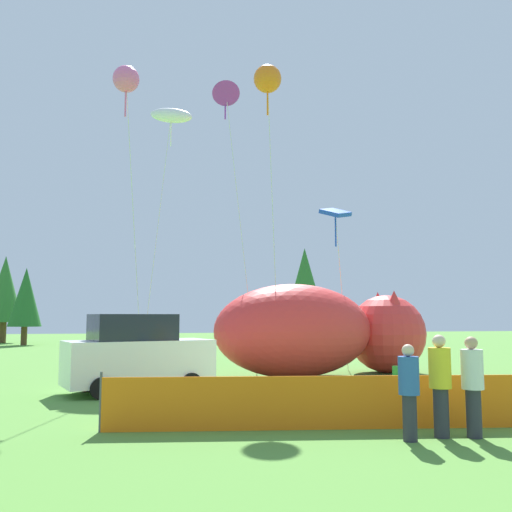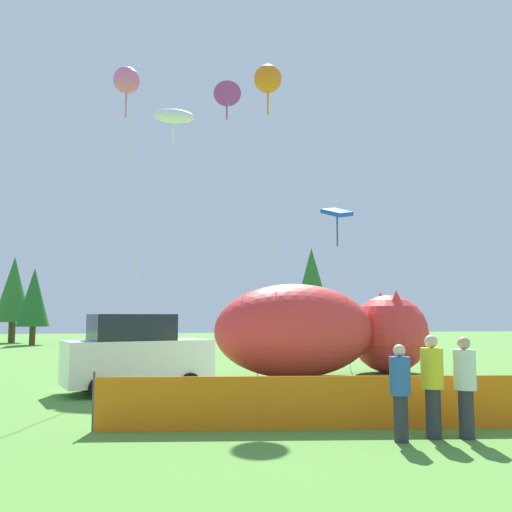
# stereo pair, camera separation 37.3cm
# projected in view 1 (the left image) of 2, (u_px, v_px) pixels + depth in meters

# --- Properties ---
(ground_plane) EXTENTS (120.00, 120.00, 0.00)m
(ground_plane) POSITION_uv_depth(u_px,v_px,m) (297.00, 402.00, 14.48)
(ground_plane) COLOR #548C38
(parked_car) EXTENTS (4.44, 2.87, 2.24)m
(parked_car) POSITION_uv_depth(u_px,v_px,m) (137.00, 355.00, 16.40)
(parked_car) COLOR white
(parked_car) RESTS_ON ground
(folding_chair) EXTENTS (0.63, 0.63, 0.93)m
(folding_chair) POSITION_uv_depth(u_px,v_px,m) (404.00, 382.00, 14.19)
(folding_chair) COLOR #267F33
(folding_chair) RESTS_ON ground
(inflatable_cat) EXTENTS (8.84, 4.85, 3.33)m
(inflatable_cat) POSITION_uv_depth(u_px,v_px,m) (320.00, 334.00, 20.79)
(inflatable_cat) COLOR red
(inflatable_cat) RESTS_ON ground
(safety_fence) EXTENTS (9.43, 1.41, 1.12)m
(safety_fence) POSITION_uv_depth(u_px,v_px,m) (347.00, 402.00, 11.07)
(safety_fence) COLOR orange
(safety_fence) RESTS_ON ground
(spectator_in_red_shirt) EXTENTS (0.40, 0.40, 1.84)m
(spectator_in_red_shirt) POSITION_uv_depth(u_px,v_px,m) (440.00, 381.00, 10.38)
(spectator_in_red_shirt) COLOR #2D2D38
(spectator_in_red_shirt) RESTS_ON ground
(spectator_in_blue_shirt) EXTENTS (0.37, 0.37, 1.68)m
(spectator_in_blue_shirt) POSITION_uv_depth(u_px,v_px,m) (409.00, 388.00, 10.06)
(spectator_in_blue_shirt) COLOR #2D2D38
(spectator_in_blue_shirt) RESTS_ON ground
(spectator_in_yellow_shirt) EXTENTS (0.39, 0.39, 1.81)m
(spectator_in_yellow_shirt) POSITION_uv_depth(u_px,v_px,m) (473.00, 382.00, 10.35)
(spectator_in_yellow_shirt) COLOR #2D2D38
(spectator_in_yellow_shirt) RESTS_ON ground
(kite_orange_flower) EXTENTS (1.04, 1.13, 10.89)m
(kite_orange_flower) POSITION_uv_depth(u_px,v_px,m) (268.00, 80.00, 19.83)
(kite_orange_flower) COLOR silver
(kite_orange_flower) RESTS_ON ground
(kite_white_ghost) EXTENTS (2.07, 1.71, 11.03)m
(kite_white_ghost) POSITION_uv_depth(u_px,v_px,m) (171.00, 117.00, 23.70)
(kite_white_ghost) COLOR silver
(kite_white_ghost) RESTS_ON ground
(kite_blue_box) EXTENTS (1.77, 2.51, 6.39)m
(kite_blue_box) POSITION_uv_depth(u_px,v_px,m) (336.00, 215.00, 21.63)
(kite_blue_box) COLOR silver
(kite_blue_box) RESTS_ON ground
(kite_purple_delta) EXTENTS (1.54, 2.51, 11.91)m
(kite_purple_delta) POSITION_uv_depth(u_px,v_px,m) (225.00, 88.00, 22.42)
(kite_purple_delta) COLOR silver
(kite_purple_delta) RESTS_ON ground
(kite_pink_octopus) EXTENTS (1.21, 1.40, 10.52)m
(kite_pink_octopus) POSITION_uv_depth(u_px,v_px,m) (126.00, 80.00, 19.05)
(kite_pink_octopus) COLOR silver
(kite_pink_octopus) RESTS_ON ground
(horizon_tree_east) EXTENTS (3.21, 3.21, 7.65)m
(horizon_tree_east) POSITION_uv_depth(u_px,v_px,m) (305.00, 285.00, 45.75)
(horizon_tree_east) COLOR brown
(horizon_tree_east) RESTS_ON ground
(horizon_tree_west) EXTENTS (2.45, 2.45, 5.85)m
(horizon_tree_west) POSITION_uv_depth(u_px,v_px,m) (26.00, 297.00, 43.13)
(horizon_tree_west) COLOR brown
(horizon_tree_west) RESTS_ON ground
(horizon_tree_mid) EXTENTS (2.98, 2.98, 7.11)m
(horizon_tree_mid) POSITION_uv_depth(u_px,v_px,m) (5.00, 289.00, 46.72)
(horizon_tree_mid) COLOR brown
(horizon_tree_mid) RESTS_ON ground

